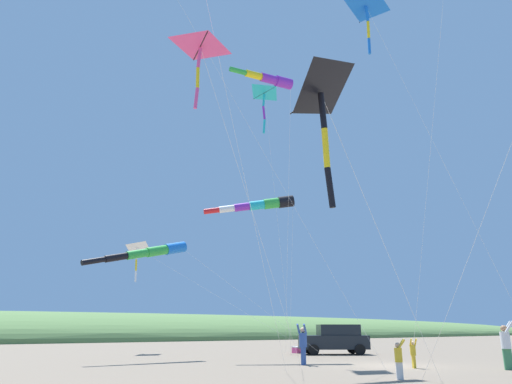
{
  "coord_description": "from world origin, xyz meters",
  "views": [
    {
      "loc": [
        -15.71,
        17.48,
        1.65
      ],
      "look_at": [
        -0.67,
        7.7,
        6.8
      ],
      "focal_mm": 33.23,
      "sensor_mm": 36.0,
      "label": 1
    }
  ],
  "objects_px": {
    "person_child_grey_jacket": "(399,357)",
    "kite_windsock_white_trailing": "(270,80)",
    "kite_windsock_small_distant": "(261,205)",
    "kite_windsock_long_streamer_left": "(151,252)",
    "cooler_box": "(297,350)",
    "kite_delta_red_high_left": "(318,91)",
    "kite_delta_checkered_midright": "(201,48)",
    "person_child_green_jacket": "(303,342)",
    "kite_delta_black_fish_shape": "(137,248)",
    "kite_delta_rainbow_low_near": "(264,93)",
    "kite_delta_blue_topmost": "(365,7)",
    "person_adult_flyer": "(506,343)",
    "person_bystander_far": "(413,352)",
    "parked_car": "(335,339)"
  },
  "relations": [
    {
      "from": "kite_delta_red_high_left",
      "to": "kite_delta_blue_topmost",
      "type": "relative_size",
      "value": 0.57
    },
    {
      "from": "parked_car",
      "to": "kite_delta_checkered_midright",
      "type": "xyz_separation_m",
      "value": [
        -13.94,
        16.91,
        7.9
      ]
    },
    {
      "from": "kite_delta_checkered_midright",
      "to": "kite_delta_black_fish_shape",
      "type": "distance_m",
      "value": 24.62
    },
    {
      "from": "person_bystander_far",
      "to": "kite_delta_blue_topmost",
      "type": "xyz_separation_m",
      "value": [
        -2.3,
        3.92,
        14.14
      ]
    },
    {
      "from": "kite_windsock_small_distant",
      "to": "kite_delta_blue_topmost",
      "type": "distance_m",
      "value": 12.25
    },
    {
      "from": "kite_windsock_small_distant",
      "to": "kite_windsock_long_streamer_left",
      "type": "xyz_separation_m",
      "value": [
        3.27,
        5.33,
        -2.8
      ]
    },
    {
      "from": "person_child_green_jacket",
      "to": "kite_delta_rainbow_low_near",
      "type": "bearing_deg",
      "value": 1.09
    },
    {
      "from": "kite_windsock_small_distant",
      "to": "parked_car",
      "type": "bearing_deg",
      "value": -75.73
    },
    {
      "from": "parked_car",
      "to": "kite_delta_checkered_midright",
      "type": "relative_size",
      "value": 0.51
    },
    {
      "from": "kite_delta_red_high_left",
      "to": "kite_delta_checkered_midright",
      "type": "distance_m",
      "value": 3.86
    },
    {
      "from": "kite_delta_red_high_left",
      "to": "kite_delta_checkered_midright",
      "type": "bearing_deg",
      "value": 29.42
    },
    {
      "from": "kite_delta_blue_topmost",
      "to": "kite_delta_black_fish_shape",
      "type": "xyz_separation_m",
      "value": [
        21.87,
        1.79,
        -7.49
      ]
    },
    {
      "from": "kite_delta_rainbow_low_near",
      "to": "kite_delta_blue_topmost",
      "type": "bearing_deg",
      "value": 173.51
    },
    {
      "from": "person_adult_flyer",
      "to": "person_child_grey_jacket",
      "type": "xyz_separation_m",
      "value": [
        -0.1,
        6.65,
        -0.35
      ]
    },
    {
      "from": "person_child_grey_jacket",
      "to": "kite_delta_red_high_left",
      "type": "bearing_deg",
      "value": 121.62
    },
    {
      "from": "person_bystander_far",
      "to": "kite_windsock_long_streamer_left",
      "type": "relative_size",
      "value": 0.09
    },
    {
      "from": "person_child_grey_jacket",
      "to": "kite_windsock_white_trailing",
      "type": "distance_m",
      "value": 14.67
    },
    {
      "from": "person_bystander_far",
      "to": "kite_delta_rainbow_low_near",
      "type": "xyz_separation_m",
      "value": [
        7.01,
        2.86,
        14.49
      ]
    },
    {
      "from": "person_child_grey_jacket",
      "to": "kite_windsock_small_distant",
      "type": "bearing_deg",
      "value": -9.28
    },
    {
      "from": "parked_car",
      "to": "person_child_green_jacket",
      "type": "height_order",
      "value": "parked_car"
    },
    {
      "from": "kite_delta_red_high_left",
      "to": "kite_windsock_long_streamer_left",
      "type": "height_order",
      "value": "kite_delta_red_high_left"
    },
    {
      "from": "person_adult_flyer",
      "to": "kite_delta_rainbow_low_near",
      "type": "xyz_separation_m",
      "value": [
        9.67,
        5.41,
        14.1
      ]
    },
    {
      "from": "parked_car",
      "to": "kite_delta_blue_topmost",
      "type": "bearing_deg",
      "value": 145.33
    },
    {
      "from": "person_adult_flyer",
      "to": "person_child_grey_jacket",
      "type": "relative_size",
      "value": 1.49
    },
    {
      "from": "person_child_green_jacket",
      "to": "kite_windsock_long_streamer_left",
      "type": "relative_size",
      "value": 0.14
    },
    {
      "from": "kite_delta_black_fish_shape",
      "to": "person_adult_flyer",
      "type": "bearing_deg",
      "value": -159.63
    },
    {
      "from": "person_child_grey_jacket",
      "to": "kite_delta_black_fish_shape",
      "type": "relative_size",
      "value": 0.11
    },
    {
      "from": "kite_delta_rainbow_low_near",
      "to": "kite_delta_checkered_midright",
      "type": "xyz_separation_m",
      "value": [
        -11.07,
        9.55,
        -6.3
      ]
    },
    {
      "from": "cooler_box",
      "to": "person_child_green_jacket",
      "type": "relative_size",
      "value": 0.34
    },
    {
      "from": "person_adult_flyer",
      "to": "kite_windsock_white_trailing",
      "type": "xyz_separation_m",
      "value": [
        6.3,
        7.32,
        12.84
      ]
    },
    {
      "from": "person_child_grey_jacket",
      "to": "kite_delta_checkered_midright",
      "type": "bearing_deg",
      "value": 98.93
    },
    {
      "from": "person_child_grey_jacket",
      "to": "kite_windsock_small_distant",
      "type": "relative_size",
      "value": 0.14
    },
    {
      "from": "person_child_grey_jacket",
      "to": "kite_delta_red_high_left",
      "type": "xyz_separation_m",
      "value": [
        -4.14,
        6.72,
        6.05
      ]
    },
    {
      "from": "person_child_green_jacket",
      "to": "kite_windsock_small_distant",
      "type": "xyz_separation_m",
      "value": [
        4.17,
        -0.49,
        7.58
      ]
    },
    {
      "from": "person_child_green_jacket",
      "to": "kite_delta_checkered_midright",
      "type": "distance_m",
      "value": 14.78
    },
    {
      "from": "cooler_box",
      "to": "person_adult_flyer",
      "type": "height_order",
      "value": "person_adult_flyer"
    },
    {
      "from": "kite_delta_blue_topmost",
      "to": "person_bystander_far",
      "type": "bearing_deg",
      "value": -59.62
    },
    {
      "from": "person_child_grey_jacket",
      "to": "kite_windsock_long_streamer_left",
      "type": "bearing_deg",
      "value": 14.07
    },
    {
      "from": "cooler_box",
      "to": "kite_windsock_long_streamer_left",
      "type": "xyz_separation_m",
      "value": [
        -1.11,
        11.09,
        5.56
      ]
    },
    {
      "from": "person_child_green_jacket",
      "to": "kite_delta_red_high_left",
      "type": "xyz_separation_m",
      "value": [
        -10.87,
        8.01,
        5.76
      ]
    },
    {
      "from": "parked_car",
      "to": "kite_delta_blue_topmost",
      "type": "relative_size",
      "value": 0.3
    },
    {
      "from": "person_child_grey_jacket",
      "to": "kite_delta_checkered_midright",
      "type": "distance_m",
      "value": 11.71
    },
    {
      "from": "kite_delta_rainbow_low_near",
      "to": "kite_delta_checkered_midright",
      "type": "distance_m",
      "value": 15.92
    },
    {
      "from": "kite_delta_blue_topmost",
      "to": "kite_delta_checkered_midright",
      "type": "relative_size",
      "value": 1.69
    },
    {
      "from": "kite_windsock_long_streamer_left",
      "to": "kite_windsock_white_trailing",
      "type": "relative_size",
      "value": 0.94
    },
    {
      "from": "person_child_green_jacket",
      "to": "kite_delta_checkered_midright",
      "type": "height_order",
      "value": "kite_delta_checkered_midright"
    },
    {
      "from": "person_bystander_far",
      "to": "kite_delta_blue_topmost",
      "type": "bearing_deg",
      "value": 120.38
    },
    {
      "from": "parked_car",
      "to": "kite_delta_red_high_left",
      "type": "height_order",
      "value": "kite_delta_red_high_left"
    },
    {
      "from": "kite_delta_blue_topmost",
      "to": "kite_delta_black_fish_shape",
      "type": "relative_size",
      "value": 1.3
    },
    {
      "from": "kite_windsock_small_distant",
      "to": "person_child_green_jacket",
      "type": "bearing_deg",
      "value": 173.35
    }
  ]
}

